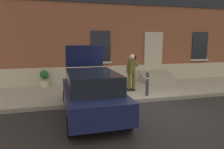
{
  "coord_description": "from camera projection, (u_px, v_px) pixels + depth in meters",
  "views": [
    {
      "loc": [
        -2.98,
        -6.49,
        2.49
      ],
      "look_at": [
        -0.88,
        1.6,
        1.1
      ],
      "focal_mm": 32.34,
      "sensor_mm": 36.0,
      "label": 1
    }
  ],
  "objects": [
    {
      "name": "sidewalk",
      "position": [
        123.0,
        90.0,
        10.01
      ],
      "size": [
        24.0,
        3.6,
        0.15
      ],
      "primitive_type": "cube",
      "color": "#99968E",
      "rests_on": "ground"
    },
    {
      "name": "person_on_phone",
      "position": [
        132.0,
        70.0,
        9.38
      ],
      "size": [
        0.51,
        0.48,
        1.75
      ],
      "rotation": [
        0.0,
        0.0,
        -0.27
      ],
      "color": "#514C1E",
      "rests_on": "sidewalk"
    },
    {
      "name": "building_facade",
      "position": [
        111.0,
        20.0,
        11.79
      ],
      "size": [
        24.0,
        1.52,
        7.5
      ],
      "color": "brown",
      "rests_on": "ground"
    },
    {
      "name": "entrance_stoop",
      "position": [
        156.0,
        77.0,
        11.82
      ],
      "size": [
        1.85,
        1.28,
        0.64
      ],
      "color": "#9E998E",
      "rests_on": "sidewalk"
    },
    {
      "name": "bollard_near_person",
      "position": [
        147.0,
        83.0,
        8.67
      ],
      "size": [
        0.15,
        0.15,
        1.04
      ],
      "color": "#333338",
      "rests_on": "sidewalk"
    },
    {
      "name": "curb_edge",
      "position": [
        137.0,
        101.0,
        8.23
      ],
      "size": [
        24.0,
        0.12,
        0.15
      ],
      "primitive_type": "cube",
      "color": "gray",
      "rests_on": "ground"
    },
    {
      "name": "planter_terracotta",
      "position": [
        82.0,
        77.0,
        10.59
      ],
      "size": [
        0.44,
        0.44,
        0.86
      ],
      "color": "#B25B38",
      "rests_on": "sidewalk"
    },
    {
      "name": "ground_plane",
      "position": [
        146.0,
        110.0,
        7.34
      ],
      "size": [
        80.0,
        80.0,
        0.0
      ],
      "primitive_type": "plane",
      "color": "#232326"
    },
    {
      "name": "hatchback_car_navy",
      "position": [
        92.0,
        92.0,
        6.72
      ],
      "size": [
        1.84,
        4.09,
        2.34
      ],
      "color": "#161E4C",
      "rests_on": "ground"
    },
    {
      "name": "planter_cream",
      "position": [
        45.0,
        78.0,
        10.36
      ],
      "size": [
        0.44,
        0.44,
        0.86
      ],
      "color": "beige",
      "rests_on": "sidewalk"
    }
  ]
}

